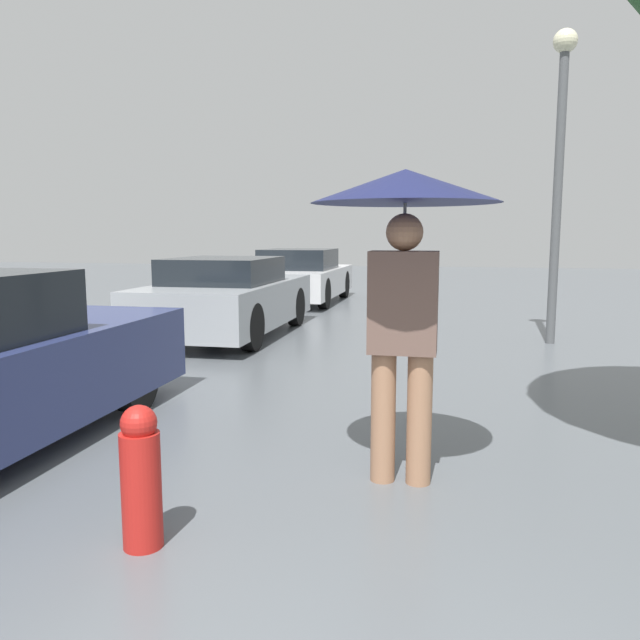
% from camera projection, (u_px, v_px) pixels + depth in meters
% --- Properties ---
extents(pedestrian, '(1.15, 1.15, 1.96)m').
position_uv_depth(pedestrian, '(405.00, 234.00, 3.79)').
color(pedestrian, '#9E7051').
rests_on(pedestrian, ground_plane).
extents(parked_car_middle, '(1.73, 3.95, 1.22)m').
position_uv_depth(parked_car_middle, '(228.00, 298.00, 9.70)').
color(parked_car_middle, '#9EA3A8').
rests_on(parked_car_middle, ground_plane).
extents(parked_car_farthest, '(1.78, 4.00, 1.23)m').
position_uv_depth(parked_car_farthest, '(301.00, 277.00, 14.44)').
color(parked_car_farthest, silver).
rests_on(parked_car_farthest, ground_plane).
extents(street_lamp, '(0.33, 0.33, 4.34)m').
position_uv_depth(street_lamp, '(560.00, 147.00, 8.67)').
color(street_lamp, '#515456').
rests_on(street_lamp, ground_plane).
extents(fire_hydrant, '(0.20, 0.20, 0.74)m').
position_uv_depth(fire_hydrant, '(141.00, 477.00, 3.12)').
color(fire_hydrant, '#B21E19').
rests_on(fire_hydrant, ground_plane).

